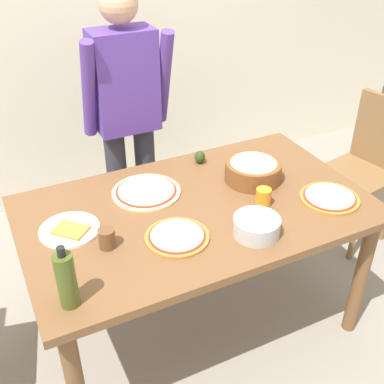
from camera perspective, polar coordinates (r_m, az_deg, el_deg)
The scene contains 15 objects.
ground at distance 2.71m, azimuth 0.48°, elevation -15.09°, with size 8.00×8.00×0.00m, color gray.
wall_back at distance 3.40m, azimuth -12.32°, elevation 20.00°, with size 5.60×0.10×2.60m, color silver.
dining_table at distance 2.26m, azimuth 0.56°, elevation -3.62°, with size 1.60×0.96×0.76m.
person_cook at distance 2.72m, azimuth -7.75°, elevation 9.26°, with size 0.49×0.25×1.62m.
chair_wooden_right at distance 3.20m, azimuth 20.09°, elevation 3.28°, with size 0.47×0.47×0.95m.
pizza_raw_on_board at distance 2.31m, azimuth -5.48°, elevation 0.05°, with size 0.33×0.33×0.02m.
pizza_cooked_on_tray at distance 2.34m, azimuth 16.09°, elevation -0.64°, with size 0.28×0.28×0.02m.
pizza_second_cooked at distance 2.01m, azimuth -1.79°, elevation -5.33°, with size 0.27×0.27×0.02m.
plate_with_slice at distance 2.12m, azimuth -14.38°, elevation -4.39°, with size 0.26×0.26×0.02m.
popcorn_bowl at distance 2.40m, azimuth 7.31°, elevation 2.72°, with size 0.28×0.28×0.11m.
mixing_bowl_steel at distance 2.03m, azimuth 7.71°, elevation -4.08°, with size 0.20×0.20×0.08m.
olive_oil_bottle at distance 1.71m, azimuth -14.76°, elevation -10.11°, with size 0.07×0.07×0.26m.
cup_orange at distance 2.22m, azimuth 8.51°, elevation -0.61°, with size 0.07×0.07×0.09m, color orange.
cup_small_brown at distance 1.98m, azimuth -10.12°, elevation -5.46°, with size 0.07×0.07×0.09m, color brown.
avocado at distance 2.54m, azimuth 0.94°, elevation 4.19°, with size 0.06×0.06×0.07m, color #2D4219.
Camera 1 is at (-0.82, -1.63, 2.01)m, focal length 44.68 mm.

